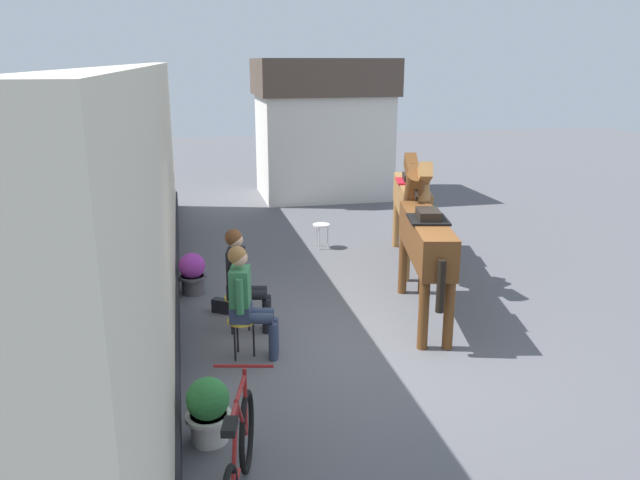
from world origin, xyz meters
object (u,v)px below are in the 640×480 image
(seated_visitor_near, at_px, (246,296))
(flower_planter_farthest, at_px, (192,272))
(spare_stool_white, at_px, (321,227))
(seated_visitor_far, at_px, (242,275))
(saddled_horse_far, at_px, (412,200))
(saddled_horse_near, at_px, (424,235))
(satchel_bag, at_px, (222,306))
(flower_planter_nearest, at_px, (208,409))
(leaning_bicycle, at_px, (239,465))

(seated_visitor_near, relative_size, flower_planter_farthest, 2.17)
(seated_visitor_near, relative_size, spare_stool_white, 3.02)
(seated_visitor_far, bearing_deg, saddled_horse_far, 34.78)
(saddled_horse_near, xyz_separation_m, flower_planter_farthest, (-3.11, 1.54, -0.82))
(spare_stool_white, bearing_deg, seated_visitor_near, -113.52)
(saddled_horse_far, distance_m, spare_stool_white, 2.01)
(spare_stool_white, bearing_deg, satchel_bag, -126.16)
(seated_visitor_near, bearing_deg, flower_planter_farthest, 104.13)
(saddled_horse_far, relative_size, flower_planter_nearest, 4.59)
(seated_visitor_near, relative_size, saddled_horse_far, 0.47)
(seated_visitor_near, distance_m, seated_visitor_far, 0.77)
(seated_visitor_far, bearing_deg, seated_visitor_near, -91.81)
(flower_planter_nearest, height_order, leaning_bicycle, leaning_bicycle)
(saddled_horse_near, xyz_separation_m, spare_stool_white, (-0.66, 3.50, -0.76))
(leaning_bicycle, bearing_deg, seated_visitor_far, 83.79)
(seated_visitor_near, height_order, leaning_bicycle, seated_visitor_near)
(flower_planter_nearest, bearing_deg, saddled_horse_near, 38.74)
(leaning_bicycle, relative_size, satchel_bag, 6.17)
(seated_visitor_near, distance_m, flower_planter_nearest, 1.80)
(seated_visitor_far, xyz_separation_m, satchel_bag, (-0.23, 0.68, -0.68))
(flower_planter_nearest, distance_m, satchel_bag, 3.14)
(saddled_horse_near, bearing_deg, saddled_horse_far, 73.62)
(seated_visitor_near, bearing_deg, saddled_horse_near, 17.38)
(leaning_bicycle, bearing_deg, saddled_horse_far, 57.93)
(saddled_horse_far, height_order, flower_planter_farthest, saddled_horse_far)
(saddled_horse_near, bearing_deg, satchel_bag, 166.37)
(seated_visitor_near, relative_size, flower_planter_nearest, 2.17)
(satchel_bag, bearing_deg, seated_visitor_far, 142.02)
(flower_planter_nearest, bearing_deg, saddled_horse_far, 51.31)
(saddled_horse_near, distance_m, saddled_horse_far, 2.25)
(saddled_horse_near, relative_size, flower_planter_nearest, 4.62)
(flower_planter_nearest, bearing_deg, leaning_bicycle, -78.99)
(spare_stool_white, bearing_deg, seated_visitor_far, -117.65)
(flower_planter_nearest, relative_size, leaning_bicycle, 0.37)
(leaning_bicycle, bearing_deg, saddled_horse_near, 50.12)
(saddled_horse_near, bearing_deg, flower_planter_farthest, 153.66)
(saddled_horse_far, xyz_separation_m, flower_planter_farthest, (-3.74, -0.62, -0.82))
(seated_visitor_far, relative_size, leaning_bicycle, 0.80)
(spare_stool_white, xyz_separation_m, satchel_bag, (-2.07, -2.84, -0.30))
(flower_planter_farthest, bearing_deg, saddled_horse_far, 9.41)
(flower_planter_farthest, bearing_deg, seated_visitor_near, -75.87)
(flower_planter_farthest, xyz_separation_m, satchel_bag, (0.38, -0.88, -0.23))
(seated_visitor_near, height_order, flower_planter_farthest, seated_visitor_near)
(flower_planter_farthest, bearing_deg, saddled_horse_near, -26.34)
(satchel_bag, bearing_deg, saddled_horse_far, -122.84)
(satchel_bag, bearing_deg, flower_planter_nearest, 117.10)
(seated_visitor_near, relative_size, saddled_horse_near, 0.47)
(flower_planter_farthest, relative_size, spare_stool_white, 1.39)
(saddled_horse_near, bearing_deg, seated_visitor_near, -162.62)
(flower_planter_nearest, distance_m, spare_stool_white, 6.42)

